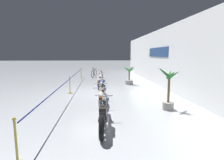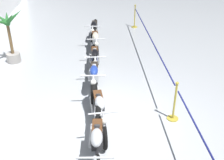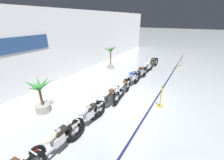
{
  "view_description": "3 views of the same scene",
  "coord_description": "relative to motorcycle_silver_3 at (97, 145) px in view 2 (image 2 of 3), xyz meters",
  "views": [
    {
      "loc": [
        10.65,
        0.45,
        2.33
      ],
      "look_at": [
        0.61,
        1.23,
        0.86
      ],
      "focal_mm": 28.0,
      "sensor_mm": 36.0,
      "label": 1
    },
    {
      "loc": [
        -5.42,
        0.57,
        4.23
      ],
      "look_at": [
        0.58,
        0.17,
        0.86
      ],
      "focal_mm": 45.0,
      "sensor_mm": 36.0,
      "label": 2
    },
    {
      "loc": [
        -5.98,
        -2.34,
        3.64
      ],
      "look_at": [
        -0.03,
        1.13,
        0.8
      ],
      "focal_mm": 24.0,
      "sensor_mm": 36.0,
      "label": 3
    }
  ],
  "objects": [
    {
      "name": "ground_plane",
      "position": [
        1.29,
        -0.58,
        -0.48
      ],
      "size": [
        120.0,
        120.0,
        0.0
      ],
      "primitive_type": "plane",
      "color": "#B2B7BC"
    },
    {
      "name": "motorcycle_silver_3",
      "position": [
        0.0,
        0.0,
        0.0
      ],
      "size": [
        2.47,
        0.62,
        0.98
      ],
      "color": "black",
      "rests_on": "ground"
    },
    {
      "name": "motorcycle_silver_4",
      "position": [
        1.22,
        -0.07,
        -0.02
      ],
      "size": [
        2.17,
        0.62,
        0.91
      ],
      "color": "black",
      "rests_on": "ground"
    },
    {
      "name": "motorcycle_blue_5",
      "position": [
        2.65,
        0.03,
        0.0
      ],
      "size": [
        2.26,
        0.62,
        0.98
      ],
      "color": "black",
      "rests_on": "ground"
    },
    {
      "name": "motorcycle_black_6",
      "position": [
        3.93,
        -0.0,
        -0.02
      ],
      "size": [
        2.19,
        0.62,
        0.91
      ],
      "color": "black",
      "rests_on": "ground"
    },
    {
      "name": "motorcycle_cream_7",
      "position": [
        5.35,
        -0.04,
        -0.02
      ],
      "size": [
        2.36,
        0.62,
        0.94
      ],
      "color": "black",
      "rests_on": "ground"
    },
    {
      "name": "motorcycle_black_8",
      "position": [
        6.65,
        -0.0,
        -0.03
      ],
      "size": [
        2.23,
        0.62,
        0.92
      ],
      "color": "black",
      "rests_on": "ground"
    },
    {
      "name": "potted_palm_right_of_row",
      "position": [
        4.91,
        2.8,
        0.38
      ],
      "size": [
        1.0,
        0.95,
        1.86
      ],
      "color": "gray",
      "rests_on": "ground"
    },
    {
      "name": "stanchion_far_left",
      "position": [
        -0.15,
        -1.88,
        0.28
      ],
      "size": [
        13.97,
        0.28,
        1.05
      ],
      "color": "gold",
      "rests_on": "ground"
    },
    {
      "name": "stanchion_mid_left",
      "position": [
        1.35,
        -1.88,
        -0.13
      ],
      "size": [
        0.28,
        0.28,
        1.05
      ],
      "color": "gold",
      "rests_on": "ground"
    },
    {
      "name": "stanchion_mid_right",
      "position": [
        8.36,
        -1.88,
        -0.13
      ],
      "size": [
        0.28,
        0.28,
        1.05
      ],
      "color": "gold",
      "rests_on": "ground"
    }
  ]
}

